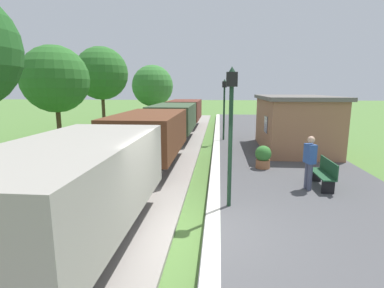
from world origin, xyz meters
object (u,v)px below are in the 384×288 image
object	(u,v)px
lamp_post_far	(224,98)
tree_field_left	(101,73)
potted_planter	(263,157)
bench_down_platform	(268,128)
person_waiting	(310,161)
tree_field_distant	(153,86)
tree_trackside_far	(55,79)
bench_near_hut	(324,173)
lamp_post_near	(231,112)
station_hut	(294,123)
freight_train	(164,127)

from	to	relation	value
lamp_post_far	tree_field_left	bearing A→B (deg)	148.88
potted_planter	bench_down_platform	bearing A→B (deg)	79.60
person_waiting	tree_field_distant	size ratio (longest dim) A/B	0.29
tree_trackside_far	potted_planter	bearing A→B (deg)	-25.59
potted_planter	tree_field_left	bearing A→B (deg)	132.54
bench_near_hut	lamp_post_near	size ratio (longest dim) A/B	0.41
bench_down_platform	lamp_post_near	distance (m)	13.40
bench_down_platform	potted_planter	size ratio (longest dim) A/B	1.64
bench_near_hut	person_waiting	distance (m)	0.78
bench_near_hut	tree_field_left	size ratio (longest dim) A/B	0.22
station_hut	lamp_post_far	world-z (taller)	lamp_post_far
lamp_post_near	tree_field_distant	xyz separation A→B (m)	(-7.53, 24.33, 0.85)
bench_near_hut	station_hut	bearing A→B (deg)	85.50
tree_field_distant	person_waiting	bearing A→B (deg)	-66.13
freight_train	tree_trackside_far	bearing A→B (deg)	164.60
bench_near_hut	tree_field_distant	world-z (taller)	tree_field_distant
person_waiting	lamp_post_far	xyz separation A→B (m)	(-2.54, 8.96, 1.62)
station_hut	person_waiting	size ratio (longest dim) A/B	3.39
freight_train	bench_down_platform	size ratio (longest dim) A/B	17.33
bench_near_hut	tree_field_distant	size ratio (longest dim) A/B	0.26
lamp_post_near	station_hut	bearing A→B (deg)	65.71
bench_down_platform	bench_near_hut	bearing A→B (deg)	-90.00
tree_field_left	lamp_post_far	bearing A→B (deg)	-31.12
bench_near_hut	potted_planter	world-z (taller)	potted_planter
bench_down_platform	person_waiting	world-z (taller)	person_waiting
freight_train	bench_down_platform	distance (m)	8.21
lamp_post_far	potted_planter	bearing A→B (deg)	-77.20
bench_near_hut	tree_field_left	bearing A→B (deg)	131.72
bench_down_platform	tree_field_left	xyz separation A→B (m)	(-13.20, 3.76, 3.89)
person_waiting	tree_field_distant	xyz separation A→B (m)	(-10.07, 22.76, 2.46)
tree_field_left	freight_train	bearing A→B (deg)	-52.47
station_hut	tree_field_left	world-z (taller)	tree_field_left
station_hut	tree_field_left	xyz separation A→B (m)	(-13.68, 8.67, 2.95)
tree_field_distant	tree_trackside_far	bearing A→B (deg)	-100.02
potted_planter	tree_field_distant	world-z (taller)	tree_field_distant
potted_planter	tree_field_left	world-z (taller)	tree_field_left
potted_planter	tree_trackside_far	xyz separation A→B (m)	(-11.62, 5.57, 3.21)
bench_near_hut	tree_field_distant	distance (m)	25.06
bench_near_hut	tree_trackside_far	distance (m)	15.68
lamp_post_far	tree_field_left	size ratio (longest dim) A/B	0.54
station_hut	potted_planter	size ratio (longest dim) A/B	6.33
freight_train	lamp_post_far	bearing A→B (deg)	41.69
bench_down_platform	lamp_post_near	xyz separation A→B (m)	(-3.11, -12.86, 2.08)
lamp_post_far	tree_field_distant	world-z (taller)	tree_field_distant
bench_down_platform	tree_field_distant	xyz separation A→B (m)	(-10.64, 11.46, 2.93)
potted_planter	tree_field_distant	bearing A→B (deg)	113.92
bench_near_hut	tree_trackside_far	bearing A→B (deg)	149.66
lamp_post_near	tree_field_left	xyz separation A→B (m)	(-10.09, 16.62, 1.81)
potted_planter	tree_field_distant	size ratio (longest dim) A/B	0.16
person_waiting	freight_train	bearing A→B (deg)	-61.93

